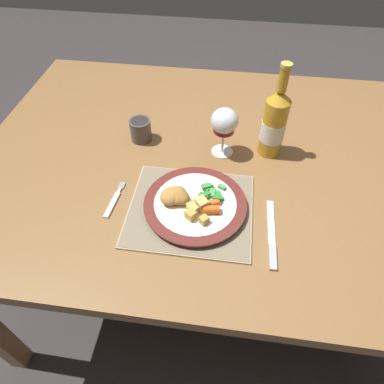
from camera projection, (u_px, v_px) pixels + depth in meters
ground_plane at (207, 274)px, 1.60m from camera, size 6.00×6.00×0.00m
dining_table at (213, 173)px, 1.11m from camera, size 1.47×1.05×0.74m
placemat at (190, 210)px, 0.91m from camera, size 0.33×0.29×0.01m
dinner_plate at (195, 205)px, 0.90m from camera, size 0.27×0.27×0.02m
breaded_croquettes at (176, 196)px, 0.89m from camera, size 0.10×0.08×0.04m
green_beans_pile at (211, 192)px, 0.91m from camera, size 0.07×0.09×0.02m
glazed_carrots at (210, 207)px, 0.87m from camera, size 0.05×0.05×0.02m
fork at (114, 202)px, 0.93m from camera, size 0.03×0.13×0.01m
table_knife at (272, 239)px, 0.84m from camera, size 0.02×0.21×0.01m
wine_glass at (224, 123)px, 0.99m from camera, size 0.08×0.08×0.16m
bottle at (274, 123)px, 0.99m from camera, size 0.07×0.07×0.29m
roast_potatoes at (197, 209)px, 0.86m from camera, size 0.07×0.08×0.03m
drinking_cup at (141, 129)px, 1.08m from camera, size 0.07×0.07×0.07m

